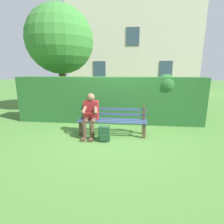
{
  "coord_description": "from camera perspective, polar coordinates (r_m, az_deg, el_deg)",
  "views": [
    {
      "loc": [
        -0.48,
        4.56,
        1.74
      ],
      "look_at": [
        0.0,
        0.1,
        0.68
      ],
      "focal_mm": 27.78,
      "sensor_mm": 36.0,
      "label": 1
    }
  ],
  "objects": [
    {
      "name": "ground",
      "position": [
        4.9,
        0.13,
        -7.45
      ],
      "size": [
        60.0,
        60.0,
        0.0
      ],
      "primitive_type": "plane",
      "color": "#477533"
    },
    {
      "name": "park_bench",
      "position": [
        4.83,
        0.2,
        -2.68
      ],
      "size": [
        1.88,
        0.48,
        0.81
      ],
      "color": "#4C3828",
      "rests_on": "ground"
    },
    {
      "name": "person_seated",
      "position": [
        4.72,
        -7.14,
        -0.64
      ],
      "size": [
        0.44,
        0.73,
        1.16
      ],
      "color": "maroon",
      "rests_on": "ground"
    },
    {
      "name": "hedge_backdrop",
      "position": [
        5.99,
        -0.78,
        4.38
      ],
      "size": [
        6.23,
        0.81,
        1.65
      ],
      "color": "#265B28",
      "rests_on": "ground"
    },
    {
      "name": "tree",
      "position": [
        8.39,
        -17.31,
        21.15
      ],
      "size": [
        2.97,
        2.83,
        4.44
      ],
      "color": "brown",
      "rests_on": "ground"
    },
    {
      "name": "building_facade",
      "position": [
        14.61,
        6.71,
        19.31
      ],
      "size": [
        9.49,
        3.26,
        6.56
      ],
      "color": "beige",
      "rests_on": "ground"
    },
    {
      "name": "backpack",
      "position": [
        4.43,
        -2.6,
        -7.2
      ],
      "size": [
        0.28,
        0.24,
        0.39
      ],
      "color": "#1E4728",
      "rests_on": "ground"
    }
  ]
}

